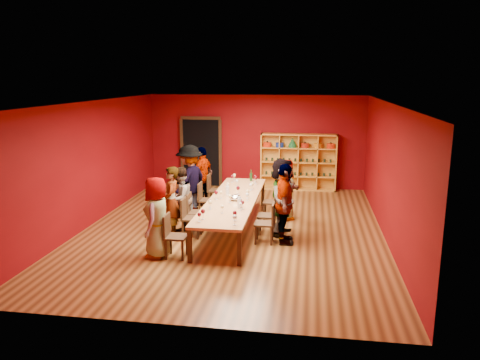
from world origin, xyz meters
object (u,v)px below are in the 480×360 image
(shelving_unit, at_px, (298,159))
(person_left_4, at_px, (203,176))
(wine_bottle, at_px, (251,177))
(chair_person_left_0, at_px, (172,234))
(person_left_1, at_px, (171,202))
(person_left_0, at_px, (157,217))
(chair_person_right_2, at_px, (270,213))
(chair_person_left_2, at_px, (193,210))
(chair_person_left_3, at_px, (204,198))
(spittoon_bowl, at_px, (235,198))
(chair_person_left_4, at_px, (213,188))
(tasting_table, at_px, (233,201))
(chair_person_right_1, at_px, (268,221))
(person_right_3, at_px, (285,190))
(person_right_1, at_px, (284,204))
(chair_person_right_3, at_px, (275,200))
(chair_person_left_1, at_px, (188,215))
(person_left_3, at_px, (190,181))
(person_left_2, at_px, (180,199))
(person_right_2, at_px, (282,197))

(shelving_unit, height_order, person_left_4, shelving_unit)
(shelving_unit, distance_m, wine_bottle, 2.65)
(shelving_unit, height_order, chair_person_left_0, shelving_unit)
(shelving_unit, xyz_separation_m, person_left_1, (-2.70, -4.99, -0.18))
(person_left_0, xyz_separation_m, chair_person_right_2, (2.13, 1.73, -0.32))
(chair_person_left_2, height_order, chair_person_left_3, same)
(chair_person_left_0, xyz_separation_m, spittoon_bowl, (0.99, 1.80, 0.32))
(person_left_0, height_order, chair_person_left_4, person_left_0)
(tasting_table, bearing_deg, spittoon_bowl, -59.90)
(chair_person_right_1, bearing_deg, person_right_3, 81.65)
(chair_person_left_2, bearing_deg, person_left_4, 97.49)
(person_right_1, xyz_separation_m, chair_person_right_3, (-0.35, 1.81, -0.39))
(chair_person_left_1, relative_size, person_left_4, 0.54)
(chair_person_left_1, relative_size, chair_person_right_3, 1.00)
(chair_person_left_0, height_order, chair_person_left_1, same)
(tasting_table, relative_size, shelving_unit, 1.88)
(person_right_1, distance_m, wine_bottle, 2.98)
(chair_person_left_0, bearing_deg, person_left_4, 94.23)
(person_left_1, relative_size, wine_bottle, 5.14)
(chair_person_right_3, bearing_deg, chair_person_left_0, -121.83)
(spittoon_bowl, bearing_deg, person_left_1, -158.70)
(tasting_table, relative_size, chair_person_right_3, 5.06)
(chair_person_left_3, bearing_deg, wine_bottle, 43.59)
(shelving_unit, bearing_deg, chair_person_left_3, -124.26)
(chair_person_left_2, relative_size, person_left_4, 0.54)
(chair_person_left_3, xyz_separation_m, chair_person_right_1, (1.82, -1.74, 0.00))
(person_left_3, distance_m, wine_bottle, 1.80)
(chair_person_left_4, bearing_deg, chair_person_left_2, -90.00)
(chair_person_left_3, distance_m, chair_person_right_1, 2.52)
(person_left_1, height_order, person_right_3, person_left_1)
(shelving_unit, xyz_separation_m, chair_person_left_0, (-2.31, -6.25, -0.49))
(person_left_2, xyz_separation_m, chair_person_right_3, (2.14, 1.21, -0.26))
(tasting_table, relative_size, person_right_3, 2.92)
(person_left_0, bearing_deg, chair_person_right_3, 143.44)
(chair_person_left_0, height_order, chair_person_right_2, same)
(person_left_4, relative_size, spittoon_bowl, 6.19)
(shelving_unit, bearing_deg, person_left_0, -112.71)
(chair_person_left_4, relative_size, person_right_1, 0.50)
(person_right_2, bearing_deg, chair_person_right_2, 98.12)
(chair_person_right_2, height_order, chair_person_right_3, same)
(chair_person_right_1, bearing_deg, chair_person_right_2, 90.00)
(chair_person_left_2, relative_size, wine_bottle, 2.85)
(shelving_unit, height_order, chair_person_right_3, shelving_unit)
(shelving_unit, distance_m, chair_person_left_1, 5.52)
(tasting_table, distance_m, chair_person_left_0, 2.14)
(chair_person_left_4, xyz_separation_m, chair_person_right_3, (1.82, -1.00, 0.00))
(person_left_0, distance_m, person_right_2, 2.95)
(chair_person_right_2, bearing_deg, chair_person_left_3, 148.01)
(person_left_0, bearing_deg, chair_person_left_1, 165.65)
(person_left_2, height_order, person_left_4, person_left_4)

